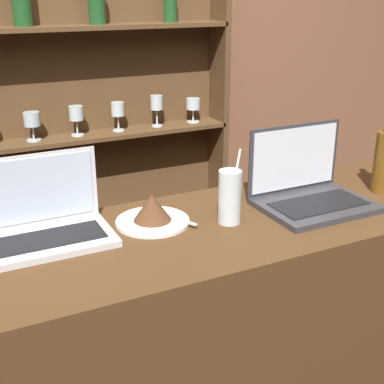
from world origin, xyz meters
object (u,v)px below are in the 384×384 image
cake_plate (152,212)px  laptop_far (308,189)px  laptop_near (43,222)px  water_glass (230,197)px

cake_plate → laptop_far: bearing=-8.9°
laptop_far → laptop_near: bearing=171.7°
laptop_near → water_glass: bearing=-14.5°
laptop_far → water_glass: laptop_far is taller
cake_plate → water_glass: (0.20, -0.09, 0.04)m
laptop_near → laptop_far: bearing=-8.3°
laptop_near → water_glass: 0.52m
laptop_far → water_glass: size_ratio=1.57×
laptop_near → water_glass: size_ratio=1.59×
cake_plate → water_glass: water_glass is taller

